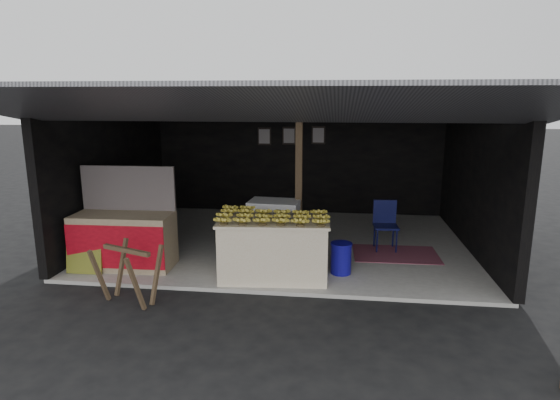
# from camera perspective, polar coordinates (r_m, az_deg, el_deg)

# --- Properties ---
(ground) EXTENTS (80.00, 80.00, 0.00)m
(ground) POSITION_cam_1_polar(r_m,az_deg,el_deg) (6.98, -1.68, -11.50)
(ground) COLOR black
(ground) RESTS_ON ground
(concrete_slab) EXTENTS (7.00, 5.00, 0.06)m
(concrete_slab) POSITION_cam_1_polar(r_m,az_deg,el_deg) (9.29, 0.71, -5.13)
(concrete_slab) COLOR gray
(concrete_slab) RESTS_ON ground
(shophouse) EXTENTS (7.40, 7.29, 3.02)m
(shophouse) POSITION_cam_1_polar(r_m,az_deg,el_deg) (9.20, 0.98, 7.86)
(shophouse) COLOR black
(shophouse) RESTS_ON ground
(banana_table) EXTENTS (1.77, 1.17, 0.94)m
(banana_table) POSITION_cam_1_polar(r_m,az_deg,el_deg) (7.35, -0.77, -5.79)
(banana_table) COLOR silver
(banana_table) RESTS_ON concrete_slab
(banana_pile) EXTENTS (1.64, 1.06, 0.19)m
(banana_pile) POSITION_cam_1_polar(r_m,az_deg,el_deg) (7.20, -0.78, -1.56)
(banana_pile) COLOR gold
(banana_pile) RESTS_ON banana_table
(white_crate) EXTENTS (0.93, 0.67, 0.98)m
(white_crate) POSITION_cam_1_polar(r_m,az_deg,el_deg) (8.38, -0.70, -3.37)
(white_crate) COLOR white
(white_crate) RESTS_ON concrete_slab
(neighbor_stall) EXTENTS (1.63, 0.77, 1.65)m
(neighbor_stall) POSITION_cam_1_polar(r_m,az_deg,el_deg) (8.17, -18.45, -4.39)
(neighbor_stall) COLOR #998466
(neighbor_stall) RESTS_ON concrete_slab
(green_signboard) EXTENTS (0.59, 0.17, 0.88)m
(green_signboard) POSITION_cam_1_polar(r_m,az_deg,el_deg) (8.11, -22.78, -5.24)
(green_signboard) COLOR black
(green_signboard) RESTS_ON concrete_slab
(sawhorse) EXTENTS (0.92, 0.92, 0.81)m
(sawhorse) POSITION_cam_1_polar(r_m,az_deg,el_deg) (6.85, -18.08, -7.97)
(sawhorse) COLOR brown
(sawhorse) RESTS_ON ground
(water_barrel) EXTENTS (0.33, 0.33, 0.48)m
(water_barrel) POSITION_cam_1_polar(r_m,az_deg,el_deg) (7.60, 7.46, -7.15)
(water_barrel) COLOR #100B80
(water_barrel) RESTS_ON concrete_slab
(plastic_chair) EXTENTS (0.46, 0.46, 0.91)m
(plastic_chair) POSITION_cam_1_polar(r_m,az_deg,el_deg) (8.88, 12.70, -2.48)
(plastic_chair) COLOR #0A0C38
(plastic_chair) RESTS_ON concrete_slab
(magenta_rug) EXTENTS (1.52, 1.03, 0.01)m
(magenta_rug) POSITION_cam_1_polar(r_m,az_deg,el_deg) (8.74, 13.89, -6.40)
(magenta_rug) COLOR maroon
(magenta_rug) RESTS_ON concrete_slab
(picture_frames) EXTENTS (1.62, 0.04, 0.46)m
(picture_frames) POSITION_cam_1_polar(r_m,az_deg,el_deg) (11.29, 1.29, 7.83)
(picture_frames) COLOR black
(picture_frames) RESTS_ON shophouse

